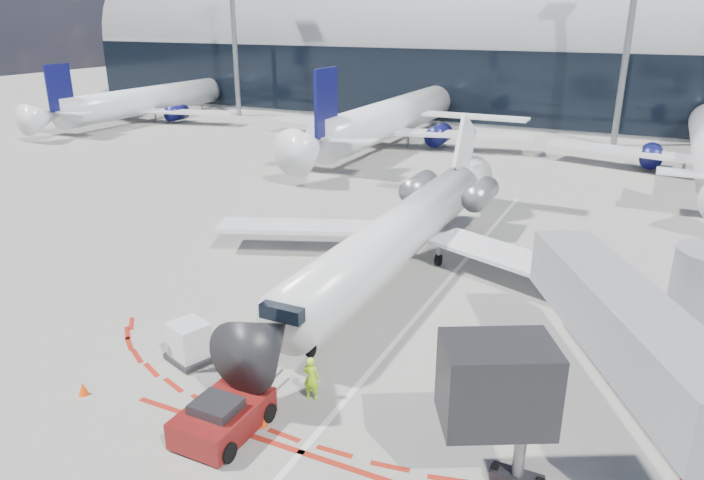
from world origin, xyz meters
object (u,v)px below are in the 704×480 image
at_px(ramp_worker, 311,378).
at_px(uld_container, 190,342).
at_px(pushback_tug, 223,417).
at_px(regional_jet, 405,228).

relative_size(ramp_worker, uld_container, 0.78).
relative_size(pushback_tug, ramp_worker, 3.13).
relative_size(pushback_tug, uld_container, 2.45).
height_order(ramp_worker, uld_container, ramp_worker).
distance_m(pushback_tug, uld_container, 5.32).
relative_size(regional_jet, ramp_worker, 16.85).
xyz_separation_m(pushback_tug, ramp_worker, (1.73, 3.11, 0.25)).
bearing_deg(regional_jet, uld_container, -108.25).
bearing_deg(uld_container, pushback_tug, -19.30).
distance_m(pushback_tug, ramp_worker, 3.57).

